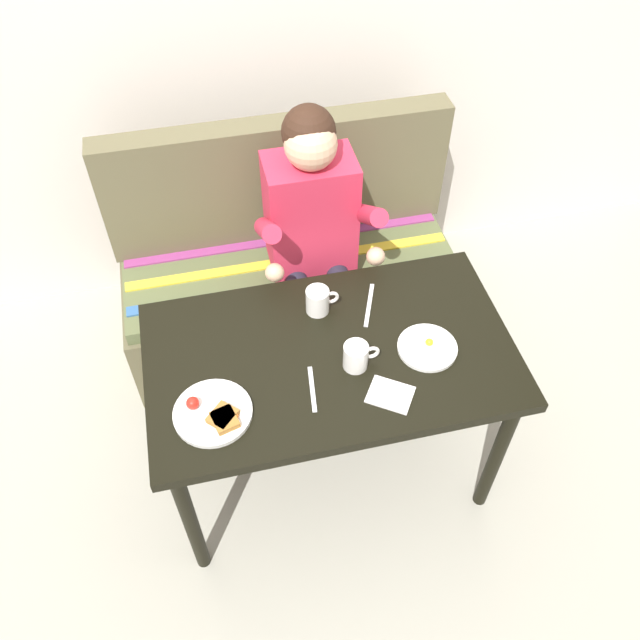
{
  "coord_description": "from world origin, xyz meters",
  "views": [
    {
      "loc": [
        -0.33,
        -1.28,
        2.41
      ],
      "look_at": [
        0.0,
        0.15,
        0.72
      ],
      "focal_mm": 36.89,
      "sensor_mm": 36.0,
      "label": 1
    }
  ],
  "objects_px": {
    "plate_breakfast": "(214,413)",
    "coffee_mug_second": "(356,356)",
    "couch": "(289,276)",
    "napkin": "(390,395)",
    "plate_eggs": "(427,347)",
    "knife": "(369,305)",
    "person": "(314,229)",
    "table": "(330,367)",
    "coffee_mug": "(317,300)",
    "fork": "(312,389)"
  },
  "relations": [
    {
      "from": "couch",
      "to": "fork",
      "type": "height_order",
      "value": "couch"
    },
    {
      "from": "table",
      "to": "knife",
      "type": "relative_size",
      "value": 6.0
    },
    {
      "from": "table",
      "to": "knife",
      "type": "height_order",
      "value": "knife"
    },
    {
      "from": "couch",
      "to": "fork",
      "type": "relative_size",
      "value": 8.47
    },
    {
      "from": "person",
      "to": "knife",
      "type": "height_order",
      "value": "person"
    },
    {
      "from": "table",
      "to": "couch",
      "type": "bearing_deg",
      "value": 90.0
    },
    {
      "from": "plate_eggs",
      "to": "coffee_mug_second",
      "type": "height_order",
      "value": "coffee_mug_second"
    },
    {
      "from": "coffee_mug",
      "to": "coffee_mug_second",
      "type": "distance_m",
      "value": 0.27
    },
    {
      "from": "table",
      "to": "coffee_mug_second",
      "type": "bearing_deg",
      "value": -46.42
    },
    {
      "from": "couch",
      "to": "coffee_mug_second",
      "type": "xyz_separation_m",
      "value": [
        0.07,
        -0.83,
        0.45
      ]
    },
    {
      "from": "couch",
      "to": "napkin",
      "type": "xyz_separation_m",
      "value": [
        0.14,
        -0.97,
        0.4
      ]
    },
    {
      "from": "plate_breakfast",
      "to": "coffee_mug",
      "type": "relative_size",
      "value": 2.03
    },
    {
      "from": "coffee_mug",
      "to": "napkin",
      "type": "relative_size",
      "value": 0.88
    },
    {
      "from": "plate_breakfast",
      "to": "knife",
      "type": "bearing_deg",
      "value": 29.75
    },
    {
      "from": "plate_eggs",
      "to": "knife",
      "type": "distance_m",
      "value": 0.26
    },
    {
      "from": "plate_breakfast",
      "to": "coffee_mug",
      "type": "distance_m",
      "value": 0.53
    },
    {
      "from": "coffee_mug",
      "to": "napkin",
      "type": "bearing_deg",
      "value": -70.42
    },
    {
      "from": "table",
      "to": "person",
      "type": "bearing_deg",
      "value": 82.32
    },
    {
      "from": "couch",
      "to": "fork",
      "type": "distance_m",
      "value": 0.99
    },
    {
      "from": "plate_breakfast",
      "to": "coffee_mug_second",
      "type": "bearing_deg",
      "value": 10.93
    },
    {
      "from": "plate_eggs",
      "to": "person",
      "type": "bearing_deg",
      "value": 109.59
    },
    {
      "from": "table",
      "to": "fork",
      "type": "distance_m",
      "value": 0.18
    },
    {
      "from": "knife",
      "to": "coffee_mug",
      "type": "bearing_deg",
      "value": -163.9
    },
    {
      "from": "plate_breakfast",
      "to": "knife",
      "type": "xyz_separation_m",
      "value": [
        0.57,
        0.33,
        -0.01
      ]
    },
    {
      "from": "plate_breakfast",
      "to": "knife",
      "type": "distance_m",
      "value": 0.66
    },
    {
      "from": "plate_breakfast",
      "to": "plate_eggs",
      "type": "bearing_deg",
      "value": 8.1
    },
    {
      "from": "person",
      "to": "plate_eggs",
      "type": "distance_m",
      "value": 0.69
    },
    {
      "from": "person",
      "to": "coffee_mug_second",
      "type": "bearing_deg",
      "value": -91.09
    },
    {
      "from": "person",
      "to": "coffee_mug",
      "type": "relative_size",
      "value": 10.27
    },
    {
      "from": "person",
      "to": "plate_eggs",
      "type": "relative_size",
      "value": 6.2
    },
    {
      "from": "couch",
      "to": "plate_eggs",
      "type": "height_order",
      "value": "couch"
    },
    {
      "from": "coffee_mug_second",
      "to": "knife",
      "type": "height_order",
      "value": "coffee_mug_second"
    },
    {
      "from": "plate_eggs",
      "to": "knife",
      "type": "bearing_deg",
      "value": 120.14
    },
    {
      "from": "coffee_mug",
      "to": "person",
      "type": "bearing_deg",
      "value": 78.72
    },
    {
      "from": "knife",
      "to": "plate_eggs",
      "type": "bearing_deg",
      "value": -37.58
    },
    {
      "from": "couch",
      "to": "napkin",
      "type": "distance_m",
      "value": 1.06
    },
    {
      "from": "table",
      "to": "coffee_mug_second",
      "type": "height_order",
      "value": "coffee_mug_second"
    },
    {
      "from": "plate_breakfast",
      "to": "plate_eggs",
      "type": "xyz_separation_m",
      "value": [
        0.71,
        0.1,
        -0.0
      ]
    },
    {
      "from": "person",
      "to": "plate_eggs",
      "type": "height_order",
      "value": "person"
    },
    {
      "from": "plate_breakfast",
      "to": "coffee_mug_second",
      "type": "relative_size",
      "value": 2.03
    },
    {
      "from": "couch",
      "to": "knife",
      "type": "relative_size",
      "value": 7.2
    },
    {
      "from": "person",
      "to": "napkin",
      "type": "bearing_deg",
      "value": -85.68
    },
    {
      "from": "couch",
      "to": "coffee_mug_second",
      "type": "relative_size",
      "value": 12.2
    },
    {
      "from": "person",
      "to": "table",
      "type": "bearing_deg",
      "value": -97.68
    },
    {
      "from": "coffee_mug_second",
      "to": "napkin",
      "type": "xyz_separation_m",
      "value": [
        0.07,
        -0.14,
        -0.05
      ]
    },
    {
      "from": "coffee_mug_second",
      "to": "coffee_mug",
      "type": "bearing_deg",
      "value": 104.67
    },
    {
      "from": "table",
      "to": "person",
      "type": "height_order",
      "value": "person"
    },
    {
      "from": "coffee_mug_second",
      "to": "knife",
      "type": "relative_size",
      "value": 0.59
    },
    {
      "from": "plate_eggs",
      "to": "knife",
      "type": "height_order",
      "value": "plate_eggs"
    },
    {
      "from": "plate_breakfast",
      "to": "coffee_mug",
      "type": "bearing_deg",
      "value": 41.33
    }
  ]
}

